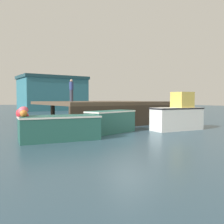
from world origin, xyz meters
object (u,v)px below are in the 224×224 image
fishing_boat_near_right (111,121)px  rowboat (182,122)px  dockworker (71,90)px  fishing_boat_near_left (58,127)px  fishing_boat_mid (178,115)px

fishing_boat_near_right → rowboat: 6.83m
dockworker → fishing_boat_near_left: bearing=-118.7°
fishing_boat_mid → rowboat: bearing=36.2°
rowboat → dockworker: 9.08m
fishing_boat_near_left → fishing_boat_near_right: size_ratio=1.15×
dockworker → rowboat: bearing=-45.9°
fishing_boat_near_right → fishing_boat_mid: fishing_boat_mid is taller
fishing_boat_near_right → fishing_boat_mid: 4.35m
rowboat → dockworker: size_ratio=1.11×
fishing_boat_near_left → dockworker: 8.94m
fishing_boat_near_right → rowboat: (6.78, 0.64, -0.48)m
fishing_boat_near_left → fishing_boat_near_right: 3.56m
rowboat → fishing_boat_near_right: bearing=-174.6°
fishing_boat_near_right → fishing_boat_mid: (4.15, -1.29, 0.24)m
fishing_boat_near_right → fishing_boat_mid: bearing=-17.2°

